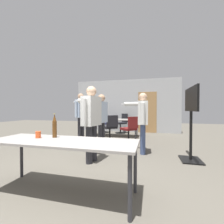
# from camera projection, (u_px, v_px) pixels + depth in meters

# --- Properties ---
(ground_plane) EXTENTS (24.00, 24.00, 0.00)m
(ground_plane) POSITION_uv_depth(u_px,v_px,m) (42.00, 208.00, 1.78)
(ground_plane) COLOR #5B564C
(back_wall) EXTENTS (5.39, 0.12, 2.72)m
(back_wall) POSITION_uv_depth(u_px,v_px,m) (126.00, 106.00, 7.82)
(back_wall) COLOR #B2B5B7
(back_wall) RESTS_ON ground_plane
(conference_table_near) EXTENTS (2.09, 0.69, 0.75)m
(conference_table_near) POSITION_uv_depth(u_px,v_px,m) (62.00, 145.00, 2.08)
(conference_table_near) COLOR gray
(conference_table_near) RESTS_ON ground_plane
(conference_table_far) EXTENTS (2.22, 0.84, 0.75)m
(conference_table_far) POSITION_uv_depth(u_px,v_px,m) (112.00, 120.00, 6.54)
(conference_table_far) COLOR gray
(conference_table_far) RESTS_ON ground_plane
(tv_screen) EXTENTS (0.44, 1.05, 1.68)m
(tv_screen) POSITION_uv_depth(u_px,v_px,m) (191.00, 115.00, 3.41)
(tv_screen) COLOR black
(tv_screen) RESTS_ON ground_plane
(person_near_casual) EXTENTS (0.71, 0.66, 1.62)m
(person_near_casual) POSITION_uv_depth(u_px,v_px,m) (101.00, 116.00, 4.45)
(person_near_casual) COLOR #28282D
(person_near_casual) RESTS_ON ground_plane
(person_right_polo) EXTENTS (0.76, 0.65, 1.61)m
(person_right_polo) POSITION_uv_depth(u_px,v_px,m) (142.00, 117.00, 3.98)
(person_right_polo) COLOR #3D4C75
(person_right_polo) RESTS_ON ground_plane
(person_left_plaid) EXTENTS (0.76, 0.77, 1.69)m
(person_left_plaid) POSITION_uv_depth(u_px,v_px,m) (91.00, 117.00, 3.33)
(person_left_plaid) COLOR #28282D
(person_left_plaid) RESTS_ON ground_plane
(person_far_watching) EXTENTS (0.74, 0.76, 1.78)m
(person_far_watching) POSITION_uv_depth(u_px,v_px,m) (81.00, 112.00, 5.74)
(person_far_watching) COLOR #28282D
(person_far_watching) RESTS_ON ground_plane
(office_chair_side_rolled) EXTENTS (0.56, 0.52, 0.91)m
(office_chair_side_rolled) POSITION_uv_depth(u_px,v_px,m) (102.00, 124.00, 7.58)
(office_chair_side_rolled) COLOR black
(office_chair_side_rolled) RESTS_ON ground_plane
(office_chair_far_left) EXTENTS (0.69, 0.68, 0.91)m
(office_chair_far_left) POSITION_uv_depth(u_px,v_px,m) (130.00, 130.00, 5.45)
(office_chair_far_left) COLOR black
(office_chair_far_left) RESTS_ON ground_plane
(office_chair_near_pushed) EXTENTS (0.67, 0.68, 0.95)m
(office_chair_near_pushed) POSITION_uv_depth(u_px,v_px,m) (110.00, 128.00, 5.62)
(office_chair_near_pushed) COLOR black
(office_chair_near_pushed) RESTS_ON ground_plane
(office_chair_far_right) EXTENTS (0.68, 0.69, 0.95)m
(office_chair_far_right) POSITION_uv_depth(u_px,v_px,m) (122.00, 124.00, 7.40)
(office_chair_far_right) COLOR black
(office_chair_far_right) RESTS_ON ground_plane
(beer_bottle) EXTENTS (0.06, 0.06, 0.37)m
(beer_bottle) POSITION_uv_depth(u_px,v_px,m) (55.00, 126.00, 2.29)
(beer_bottle) COLOR #563314
(beer_bottle) RESTS_ON conference_table_near
(drink_cup) EXTENTS (0.08, 0.08, 0.10)m
(drink_cup) POSITION_uv_depth(u_px,v_px,m) (38.00, 135.00, 2.24)
(drink_cup) COLOR #E05123
(drink_cup) RESTS_ON conference_table_near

